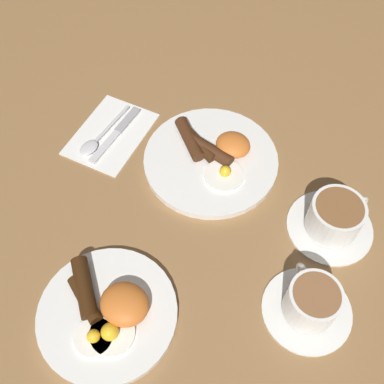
{
  "coord_description": "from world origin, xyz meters",
  "views": [
    {
      "loc": [
        -0.24,
        0.51,
        0.76
      ],
      "look_at": [
        -0.01,
        0.1,
        0.03
      ],
      "focal_mm": 42.0,
      "sensor_mm": 36.0,
      "label": 1
    }
  ],
  "objects_px": {
    "teacup_far": "(311,303)",
    "spoon": "(94,142)",
    "breakfast_plate_near": "(212,157)",
    "teacup_near": "(334,219)",
    "knife": "(118,131)",
    "breakfast_plate_far": "(107,310)"
  },
  "relations": [
    {
      "from": "teacup_far",
      "to": "spoon",
      "type": "distance_m",
      "value": 0.55
    },
    {
      "from": "teacup_far",
      "to": "spoon",
      "type": "relative_size",
      "value": 0.94
    },
    {
      "from": "breakfast_plate_near",
      "to": "teacup_near",
      "type": "distance_m",
      "value": 0.27
    },
    {
      "from": "breakfast_plate_near",
      "to": "knife",
      "type": "xyz_separation_m",
      "value": [
        0.21,
        0.03,
        -0.01
      ]
    },
    {
      "from": "breakfast_plate_near",
      "to": "teacup_far",
      "type": "height_order",
      "value": "teacup_far"
    },
    {
      "from": "teacup_far",
      "to": "teacup_near",
      "type": "bearing_deg",
      "value": -83.4
    },
    {
      "from": "breakfast_plate_near",
      "to": "spoon",
      "type": "distance_m",
      "value": 0.25
    },
    {
      "from": "teacup_near",
      "to": "knife",
      "type": "relative_size",
      "value": 0.94
    },
    {
      "from": "breakfast_plate_near",
      "to": "teacup_near",
      "type": "relative_size",
      "value": 1.71
    },
    {
      "from": "teacup_near",
      "to": "teacup_far",
      "type": "xyz_separation_m",
      "value": [
        -0.02,
        0.17,
        0.0
      ]
    },
    {
      "from": "knife",
      "to": "spoon",
      "type": "relative_size",
      "value": 1.05
    },
    {
      "from": "spoon",
      "to": "breakfast_plate_near",
      "type": "bearing_deg",
      "value": 111.56
    },
    {
      "from": "knife",
      "to": "spoon",
      "type": "bearing_deg",
      "value": -26.21
    },
    {
      "from": "teacup_far",
      "to": "breakfast_plate_far",
      "type": "bearing_deg",
      "value": 30.15
    },
    {
      "from": "breakfast_plate_far",
      "to": "spoon",
      "type": "relative_size",
      "value": 1.44
    },
    {
      "from": "teacup_far",
      "to": "spoon",
      "type": "bearing_deg",
      "value": -12.63
    },
    {
      "from": "knife",
      "to": "breakfast_plate_far",
      "type": "bearing_deg",
      "value": 32.09
    },
    {
      "from": "teacup_near",
      "to": "breakfast_plate_far",
      "type": "bearing_deg",
      "value": 51.5
    },
    {
      "from": "knife",
      "to": "spoon",
      "type": "xyz_separation_m",
      "value": [
        0.03,
        0.05,
        0.0
      ]
    },
    {
      "from": "breakfast_plate_far",
      "to": "teacup_near",
      "type": "height_order",
      "value": "teacup_near"
    },
    {
      "from": "breakfast_plate_near",
      "to": "teacup_near",
      "type": "height_order",
      "value": "teacup_near"
    },
    {
      "from": "breakfast_plate_near",
      "to": "teacup_near",
      "type": "xyz_separation_m",
      "value": [
        -0.27,
        0.03,
        0.02
      ]
    }
  ]
}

